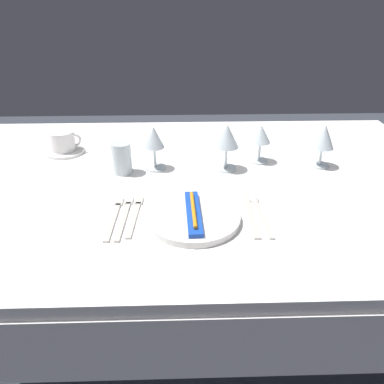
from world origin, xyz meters
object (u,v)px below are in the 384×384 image
(wine_glass_centre, at_px, (154,140))
(drink_tumbler, at_px, (122,158))
(dinner_plate, at_px, (193,218))
(fork_outer, at_px, (135,214))
(wine_glass_far, at_px, (227,138))
(dinner_knife, at_px, (251,214))
(coffee_cup_left, at_px, (63,141))
(wine_glass_right, at_px, (324,138))
(fork_salad, at_px, (114,216))
(fork_inner, at_px, (125,215))
(toothbrush_package, at_px, (193,212))
(wine_glass_left, at_px, (261,136))
(spoon_soup, at_px, (259,211))

(wine_glass_centre, bearing_deg, drink_tumbler, -164.52)
(dinner_plate, relative_size, drink_tumbler, 2.39)
(fork_outer, xyz_separation_m, wine_glass_centre, (0.04, 0.29, 0.10))
(wine_glass_far, bearing_deg, dinner_knife, -82.86)
(coffee_cup_left, height_order, wine_glass_right, wine_glass_right)
(dinner_plate, xyz_separation_m, wine_glass_right, (0.44, 0.33, 0.09))
(fork_salad, xyz_separation_m, wine_glass_far, (0.33, 0.29, 0.11))
(fork_inner, xyz_separation_m, coffee_cup_left, (-0.27, 0.44, 0.04))
(fork_outer, bearing_deg, toothbrush_package, -11.96)
(wine_glass_left, xyz_separation_m, wine_glass_right, (0.20, -0.04, 0.01))
(wine_glass_far, bearing_deg, wine_glass_centre, 177.03)
(coffee_cup_left, bearing_deg, wine_glass_right, -9.08)
(coffee_cup_left, bearing_deg, spoon_soup, -34.04)
(dinner_plate, relative_size, coffee_cup_left, 2.25)
(dinner_plate, distance_m, wine_glass_left, 0.45)
(wine_glass_left, distance_m, wine_glass_far, 0.14)
(fork_salad, distance_m, wine_glass_far, 0.45)
(fork_inner, xyz_separation_m, wine_glass_far, (0.30, 0.29, 0.11))
(spoon_soup, xyz_separation_m, wine_glass_centre, (-0.30, 0.28, 0.10))
(wine_glass_far, xyz_separation_m, drink_tumbler, (-0.34, -0.02, -0.06))
(dinner_knife, bearing_deg, wine_glass_centre, 131.85)
(spoon_soup, xyz_separation_m, wine_glass_far, (-0.06, 0.27, 0.11))
(fork_salad, bearing_deg, wine_glass_centre, 72.80)
(wine_glass_left, distance_m, drink_tumbler, 0.47)
(drink_tumbler, bearing_deg, toothbrush_package, -53.37)
(dinner_plate, distance_m, wine_glass_right, 0.56)
(dinner_plate, distance_m, drink_tumbler, 0.37)
(fork_inner, bearing_deg, wine_glass_left, 39.03)
(dinner_plate, distance_m, fork_outer, 0.16)
(dinner_plate, relative_size, wine_glass_centre, 1.69)
(fork_salad, xyz_separation_m, wine_glass_right, (0.65, 0.30, 0.10))
(coffee_cup_left, bearing_deg, dinner_plate, -45.99)
(toothbrush_package, height_order, fork_salad, toothbrush_package)
(fork_inner, distance_m, spoon_soup, 0.36)
(wine_glass_right, height_order, drink_tumbler, wine_glass_right)
(wine_glass_left, height_order, wine_glass_right, wine_glass_right)
(fork_inner, height_order, wine_glass_far, wine_glass_far)
(spoon_soup, bearing_deg, coffee_cup_left, 145.96)
(spoon_soup, bearing_deg, wine_glass_centre, 136.28)
(dinner_knife, height_order, wine_glass_centre, wine_glass_centre)
(fork_salad, xyz_separation_m, drink_tumbler, (-0.01, 0.27, 0.05))
(fork_inner, xyz_separation_m, fork_salad, (-0.03, -0.00, 0.00))
(toothbrush_package, bearing_deg, wine_glass_far, 69.36)
(toothbrush_package, xyz_separation_m, drink_tumbler, (-0.22, 0.30, 0.03))
(coffee_cup_left, bearing_deg, wine_glass_far, -15.30)
(wine_glass_far, bearing_deg, dinner_plate, -110.64)
(wine_glass_left, xyz_separation_m, wine_glass_far, (-0.12, -0.06, 0.02))
(spoon_soup, xyz_separation_m, drink_tumbler, (-0.40, 0.26, 0.05))
(fork_salad, bearing_deg, spoon_soup, 2.42)
(dinner_plate, height_order, wine_glass_right, wine_glass_right)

